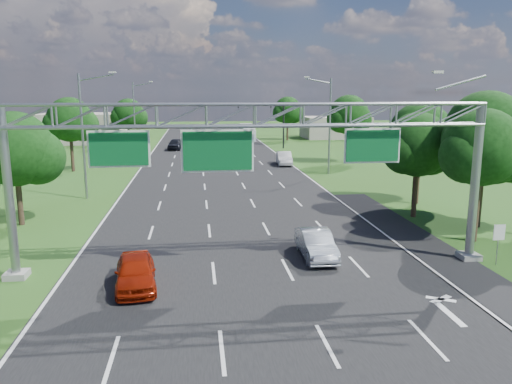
{
  "coord_description": "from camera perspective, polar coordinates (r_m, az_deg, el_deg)",
  "views": [
    {
      "loc": [
        -2.5,
        -11.33,
        8.53
      ],
      "look_at": [
        0.37,
        12.5,
        3.73
      ],
      "focal_mm": 35.0,
      "sensor_mm": 36.0,
      "label": 1
    }
  ],
  "objects": [
    {
      "name": "traffic_signal",
      "position": [
        77.06,
        0.58,
        8.8
      ],
      "size": [
        12.21,
        0.24,
        7.0
      ],
      "color": "black",
      "rests_on": "ground"
    },
    {
      "name": "tree_verge_lc",
      "position": [
        82.11,
        -14.32,
        8.48
      ],
      "size": [
        5.76,
        4.8,
        7.62
      ],
      "color": "#2D2116",
      "rests_on": "ground"
    },
    {
      "name": "ground",
      "position": [
        42.28,
        -3.34,
        -0.36
      ],
      "size": [
        220.0,
        220.0,
        0.0
      ],
      "primitive_type": "plane",
      "color": "#2C4F17",
      "rests_on": "ground"
    },
    {
      "name": "streetlight_l_far",
      "position": [
        76.9,
        -13.61,
        8.79
      ],
      "size": [
        2.97,
        0.22,
        10.16
      ],
      "color": "gray",
      "rests_on": "ground"
    },
    {
      "name": "red_coupe",
      "position": [
        22.99,
        -13.62,
        -8.85
      ],
      "size": [
        2.21,
        4.48,
        1.47
      ],
      "primitive_type": "imported",
      "rotation": [
        0.0,
        0.0,
        0.11
      ],
      "color": "#911A06",
      "rests_on": "ground"
    },
    {
      "name": "building_left",
      "position": [
        91.64,
        -19.29,
        6.9
      ],
      "size": [
        14.0,
        10.0,
        5.0
      ],
      "primitive_type": "cube",
      "color": "gray",
      "rests_on": "ground"
    },
    {
      "name": "streetlight_l_near",
      "position": [
        42.36,
        -18.98,
        6.7
      ],
      "size": [
        2.97,
        0.22,
        10.16
      ],
      "color": "gray",
      "rests_on": "ground"
    },
    {
      "name": "silver_sedan",
      "position": [
        26.5,
        6.88,
        -5.93
      ],
      "size": [
        1.58,
        4.4,
        1.44
      ],
      "primitive_type": "imported",
      "rotation": [
        0.0,
        0.0,
        -0.01
      ],
      "color": "#B5BBC1",
      "rests_on": "ground"
    },
    {
      "name": "road_flare",
      "position": [
        29.6,
        18.99,
        -6.09
      ],
      "size": [
        3.0,
        30.0,
        0.02
      ],
      "primitive_type": "cube",
      "color": "black",
      "rests_on": "ground"
    },
    {
      "name": "tree_verge_rd",
      "position": [
        62.28,
        10.6,
        8.45
      ],
      "size": [
        5.76,
        4.8,
        8.28
      ],
      "color": "#2D2116",
      "rests_on": "ground"
    },
    {
      "name": "car_queue_a",
      "position": [
        63.0,
        -4.59,
        4.04
      ],
      "size": [
        2.24,
        4.35,
        1.21
      ],
      "primitive_type": "imported",
      "rotation": [
        0.0,
        0.0,
        0.14
      ],
      "color": "silver",
      "rests_on": "ground"
    },
    {
      "name": "tree_verge_re",
      "position": [
        90.96,
        3.67,
        9.18
      ],
      "size": [
        5.76,
        4.8,
        7.84
      ],
      "color": "#2D2116",
      "rests_on": "ground"
    },
    {
      "name": "car_queue_c",
      "position": [
        77.01,
        -9.2,
        5.42
      ],
      "size": [
        2.47,
        5.03,
        1.65
      ],
      "primitive_type": "imported",
      "rotation": [
        0.0,
        0.0,
        -0.11
      ],
      "color": "black",
      "rests_on": "ground"
    },
    {
      "name": "tree_verge_la",
      "position": [
        35.47,
        -25.68,
        4.08
      ],
      "size": [
        5.76,
        4.8,
        7.4
      ],
      "color": "#2D2116",
      "rests_on": "ground"
    },
    {
      "name": "tree_verge_lb",
      "position": [
        58.03,
        -20.42,
        7.52
      ],
      "size": [
        5.76,
        4.8,
        8.06
      ],
      "color": "#2D2116",
      "rests_on": "ground"
    },
    {
      "name": "tree_cluster_right",
      "position": [
        35.23,
        22.67,
        5.19
      ],
      "size": [
        9.91,
        14.6,
        8.68
      ],
      "color": "#2D2116",
      "rests_on": "ground"
    },
    {
      "name": "car_queue_d",
      "position": [
        60.04,
        3.24,
        3.86
      ],
      "size": [
        1.97,
        4.79,
        1.54
      ],
      "primitive_type": "imported",
      "rotation": [
        0.0,
        0.0,
        -0.07
      ],
      "color": "#BBBBBB",
      "rests_on": "ground"
    },
    {
      "name": "streetlight_r_mid",
      "position": [
        53.24,
        8.24,
        8.01
      ],
      "size": [
        2.97,
        0.22,
        10.16
      ],
      "color": "gray",
      "rests_on": "ground"
    },
    {
      "name": "regulatory_sign",
      "position": [
        27.74,
        26.01,
        -4.54
      ],
      "size": [
        0.6,
        0.08,
        2.1
      ],
      "color": "gray",
      "rests_on": "ground"
    },
    {
      "name": "sign_gantry",
      "position": [
        23.56,
        0.04,
        7.31
      ],
      "size": [
        23.5,
        1.0,
        9.56
      ],
      "color": "gray",
      "rests_on": "ground"
    },
    {
      "name": "box_truck",
      "position": [
        91.98,
        -0.95,
        6.82
      ],
      "size": [
        2.36,
        7.47,
        2.8
      ],
      "rotation": [
        0.0,
        0.0,
        0.04
      ],
      "color": "silver",
      "rests_on": "ground"
    },
    {
      "name": "building_right",
      "position": [
        97.24,
        9.03,
        7.32
      ],
      "size": [
        12.0,
        9.0,
        4.0
      ],
      "primitive_type": "cube",
      "color": "gray",
      "rests_on": "ground"
    },
    {
      "name": "car_queue_b",
      "position": [
        68.87,
        -2.75,
        4.75
      ],
      "size": [
        2.44,
        5.0,
        1.37
      ],
      "primitive_type": "imported",
      "rotation": [
        0.0,
        0.0,
        -0.03
      ],
      "color": "black",
      "rests_on": "ground"
    },
    {
      "name": "road",
      "position": [
        42.28,
        -3.34,
        -0.36
      ],
      "size": [
        18.0,
        180.0,
        0.02
      ],
      "primitive_type": "cube",
      "color": "black",
      "rests_on": "ground"
    }
  ]
}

